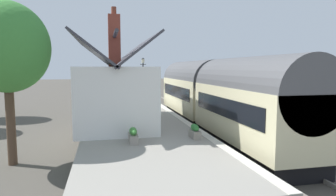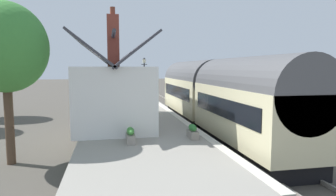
% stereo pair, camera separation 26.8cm
% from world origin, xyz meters
% --- Properties ---
extents(ground_plane, '(160.00, 160.00, 0.00)m').
position_xyz_m(ground_plane, '(0.00, 0.00, 0.00)').
color(ground_plane, '#4C473F').
extents(platform, '(32.00, 5.47, 0.90)m').
position_xyz_m(platform, '(0.00, 3.74, 0.45)').
color(platform, gray).
rests_on(platform, ground).
extents(platform_edge_coping, '(32.00, 0.36, 0.02)m').
position_xyz_m(platform_edge_coping, '(0.00, 1.18, 0.91)').
color(platform_edge_coping, beige).
rests_on(platform_edge_coping, platform).
extents(rail_near, '(52.00, 0.08, 0.14)m').
position_xyz_m(rail_near, '(0.00, -1.62, 0.07)').
color(rail_near, gray).
rests_on(rail_near, ground).
extents(rail_far, '(52.00, 0.08, 0.14)m').
position_xyz_m(rail_far, '(0.00, -0.18, 0.07)').
color(rail_far, gray).
rests_on(rail_far, ground).
extents(train, '(17.06, 2.73, 4.32)m').
position_xyz_m(train, '(-5.51, -0.90, 2.21)').
color(train, black).
rests_on(train, ground).
extents(station_building, '(8.40, 3.83, 5.76)m').
position_xyz_m(station_building, '(-5.85, 4.95, 2.52)').
color(station_building, white).
rests_on(station_building, platform).
extents(bench_mid_platform, '(1.42, 0.49, 0.88)m').
position_xyz_m(bench_mid_platform, '(4.95, 3.15, 1.38)').
color(bench_mid_platform, '#26727F').
rests_on(bench_mid_platform, platform).
extents(bench_platform_end, '(1.42, 0.49, 0.88)m').
position_xyz_m(bench_platform_end, '(10.99, 3.02, 1.38)').
color(bench_platform_end, '#26727F').
rests_on(bench_platform_end, platform).
extents(bench_near_building, '(1.42, 0.50, 0.88)m').
position_xyz_m(bench_near_building, '(1.25, 2.77, 1.38)').
color(bench_near_building, '#26727F').
rests_on(bench_near_building, platform).
extents(bench_by_lamp, '(1.42, 0.50, 0.88)m').
position_xyz_m(bench_by_lamp, '(-2.31, 2.88, 1.38)').
color(bench_by_lamp, '#26727F').
rests_on(bench_by_lamp, platform).
extents(planter_edge_near, '(0.80, 0.32, 0.59)m').
position_xyz_m(planter_edge_near, '(-10.23, 1.82, 1.18)').
color(planter_edge_near, gray).
rests_on(planter_edge_near, platform).
extents(planter_edge_far, '(0.92, 0.32, 0.61)m').
position_xyz_m(planter_edge_far, '(-10.46, 4.41, 1.19)').
color(planter_edge_far, gray).
rests_on(planter_edge_far, platform).
extents(planter_under_sign, '(0.52, 0.52, 0.81)m').
position_xyz_m(planter_under_sign, '(5.44, 4.81, 1.30)').
color(planter_under_sign, teal).
rests_on(planter_under_sign, platform).
extents(planter_bench_left, '(0.64, 0.64, 0.84)m').
position_xyz_m(planter_bench_left, '(9.04, 3.00, 1.36)').
color(planter_bench_left, black).
rests_on(planter_bench_left, platform).
extents(planter_by_door, '(0.76, 0.32, 0.66)m').
position_xyz_m(planter_by_door, '(2.71, 4.56, 1.22)').
color(planter_by_door, '#9E5138').
rests_on(planter_by_door, platform).
extents(lamp_post_platform, '(0.32, 0.50, 3.79)m').
position_xyz_m(lamp_post_platform, '(3.60, 2.14, 3.54)').
color(lamp_post_platform, black).
rests_on(lamp_post_platform, platform).
extents(station_sign_board, '(0.96, 0.06, 1.57)m').
position_xyz_m(station_sign_board, '(8.63, 1.79, 2.09)').
color(station_sign_board, black).
rests_on(station_sign_board, platform).
extents(tree_behind_building, '(3.57, 3.20, 6.37)m').
position_xyz_m(tree_behind_building, '(-9.36, 9.09, 4.59)').
color(tree_behind_building, '#4C3828').
rests_on(tree_behind_building, ground).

